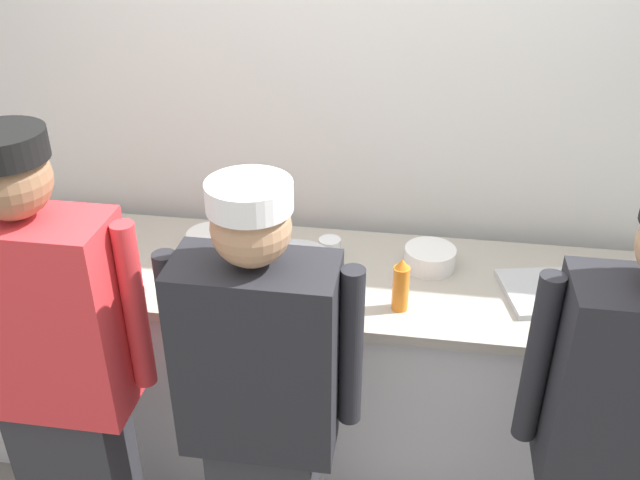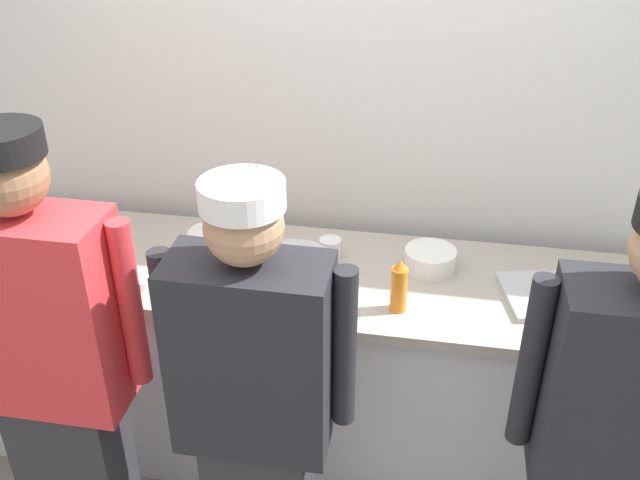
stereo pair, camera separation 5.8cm
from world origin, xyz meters
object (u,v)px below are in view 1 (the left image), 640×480
(chef_center, at_px, (261,412))
(mixing_bowl_steel, at_px, (293,273))
(plate_stack_front, at_px, (211,238))
(ramekin_orange_sauce, at_px, (141,283))
(deli_cup, at_px, (330,249))
(sheet_tray, at_px, (576,291))
(ramekin_yellow_sauce, at_px, (21,233))
(squeeze_bottle_secondary, at_px, (26,230))
(plate_stack_rear, at_px, (430,258))
(squeeze_bottle_primary, at_px, (401,285))
(chef_near_left, at_px, (57,375))
(chef_far_right, at_px, (624,449))
(chefs_knife, at_px, (92,265))

(chef_center, xyz_separation_m, mixing_bowl_steel, (-0.02, 0.65, 0.10))
(plate_stack_front, height_order, mixing_bowl_steel, mixing_bowl_steel)
(ramekin_orange_sauce, distance_m, deli_cup, 0.75)
(sheet_tray, xyz_separation_m, ramekin_yellow_sauce, (-2.29, 0.08, 0.01))
(mixing_bowl_steel, xyz_separation_m, squeeze_bottle_secondary, (-1.13, 0.09, 0.04))
(mixing_bowl_steel, bearing_deg, ramekin_orange_sauce, -170.59)
(mixing_bowl_steel, relative_size, sheet_tray, 0.59)
(plate_stack_rear, bearing_deg, plate_stack_front, 176.65)
(squeeze_bottle_secondary, distance_m, ramekin_yellow_sauce, 0.16)
(plate_stack_rear, relative_size, squeeze_bottle_primary, 0.97)
(chef_near_left, relative_size, ramekin_orange_sauce, 16.15)
(chef_center, distance_m, chef_far_right, 1.06)
(plate_stack_front, height_order, squeeze_bottle_primary, squeeze_bottle_primary)
(sheet_tray, height_order, deli_cup, deli_cup)
(chef_far_right, bearing_deg, sheet_tray, 91.17)
(chef_center, distance_m, mixing_bowl_steel, 0.65)
(plate_stack_front, bearing_deg, chef_near_left, -104.62)
(mixing_bowl_steel, height_order, squeeze_bottle_primary, squeeze_bottle_primary)
(chef_center, height_order, squeeze_bottle_secondary, chef_center)
(sheet_tray, distance_m, ramekin_yellow_sauce, 2.29)
(ramekin_orange_sauce, bearing_deg, chef_far_right, -18.90)
(sheet_tray, bearing_deg, chef_near_left, -156.37)
(squeeze_bottle_secondary, height_order, ramekin_orange_sauce, squeeze_bottle_secondary)
(ramekin_orange_sauce, relative_size, deli_cup, 1.20)
(plate_stack_rear, bearing_deg, chefs_knife, -171.55)
(mixing_bowl_steel, distance_m, squeeze_bottle_secondary, 1.14)
(chef_center, relative_size, deli_cup, 18.41)
(chef_near_left, relative_size, plate_stack_rear, 8.65)
(ramekin_yellow_sauce, bearing_deg, chef_near_left, -54.97)
(chef_far_right, bearing_deg, mixing_bowl_steel, 148.47)
(plate_stack_front, relative_size, mixing_bowl_steel, 0.65)
(chef_center, relative_size, ramekin_yellow_sauce, 18.90)
(chef_far_right, distance_m, chefs_knife, 2.02)
(chef_center, relative_size, chef_far_right, 0.97)
(chef_near_left, height_order, deli_cup, chef_near_left)
(plate_stack_front, bearing_deg, plate_stack_rear, -3.35)
(chef_near_left, relative_size, mixing_bowl_steel, 5.57)
(plate_stack_front, xyz_separation_m, mixing_bowl_steel, (0.41, -0.27, 0.03))
(chef_near_left, bearing_deg, deli_cup, 48.73)
(chef_near_left, distance_m, mixing_bowl_steel, 0.91)
(chef_far_right, height_order, chefs_knife, chef_far_right)
(chef_near_left, distance_m, chefs_knife, 0.68)
(plate_stack_front, distance_m, ramekin_orange_sauce, 0.41)
(chef_far_right, distance_m, squeeze_bottle_primary, 0.89)
(plate_stack_front, distance_m, mixing_bowl_steel, 0.49)
(chef_near_left, bearing_deg, sheet_tray, 23.63)
(ramekin_yellow_sauce, bearing_deg, plate_stack_rear, 0.92)
(squeeze_bottle_primary, bearing_deg, squeeze_bottle_secondary, 173.45)
(squeeze_bottle_primary, xyz_separation_m, squeeze_bottle_secondary, (-1.54, 0.18, 0.00))
(deli_cup, xyz_separation_m, chefs_knife, (-0.94, -0.20, -0.04))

